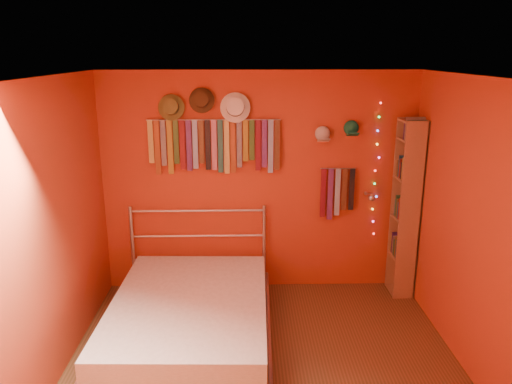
{
  "coord_description": "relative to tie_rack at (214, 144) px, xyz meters",
  "views": [
    {
      "loc": [
        -0.17,
        -3.68,
        2.69
      ],
      "look_at": [
        -0.05,
        0.9,
        1.39
      ],
      "focal_mm": 35.0,
      "sensor_mm": 36.0,
      "label": 1
    }
  ],
  "objects": [
    {
      "name": "left_wall",
      "position": [
        -1.26,
        -1.68,
        -0.47
      ],
      "size": [
        0.02,
        3.5,
        2.5
      ],
      "primitive_type": "cube",
      "color": "#A4371A",
      "rests_on": "ground"
    },
    {
      "name": "bookshelf",
      "position": [
        2.15,
        -0.15,
        -0.7
      ],
      "size": [
        0.25,
        0.34,
        2.0
      ],
      "color": "#926742",
      "rests_on": "ground"
    },
    {
      "name": "ceiling",
      "position": [
        0.49,
        -1.68,
        0.78
      ],
      "size": [
        3.5,
        3.5,
        0.02
      ],
      "primitive_type": "cube",
      "color": "white",
      "rests_on": "back_wall"
    },
    {
      "name": "fedora_white",
      "position": [
        0.23,
        -0.04,
        0.4
      ],
      "size": [
        0.32,
        0.18,
        0.32
      ],
      "rotation": [
        1.36,
        0.0,
        0.0
      ],
      "color": "white",
      "rests_on": "back_wall"
    },
    {
      "name": "right_wall",
      "position": [
        2.24,
        -1.68,
        -0.47
      ],
      "size": [
        0.02,
        3.5,
        2.5
      ],
      "primitive_type": "cube",
      "color": "#A4371A",
      "rests_on": "ground"
    },
    {
      "name": "fedora_olive",
      "position": [
        -0.45,
        -0.03,
        0.4
      ],
      "size": [
        0.28,
        0.15,
        0.28
      ],
      "rotation": [
        1.36,
        0.0,
        0.0
      ],
      "color": "olive",
      "rests_on": "back_wall"
    },
    {
      "name": "small_tie_rack",
      "position": [
        1.36,
        0.0,
        -0.54
      ],
      "size": [
        0.4,
        0.03,
        0.6
      ],
      "color": "#B9B9BE",
      "rests_on": "back_wall"
    },
    {
      "name": "back_wall",
      "position": [
        0.49,
        0.07,
        -0.47
      ],
      "size": [
        3.5,
        0.02,
        2.5
      ],
      "primitive_type": "cube",
      "color": "#A4371A",
      "rests_on": "ground"
    },
    {
      "name": "cap_white",
      "position": [
        1.18,
        0.01,
        0.1
      ],
      "size": [
        0.17,
        0.22,
        0.17
      ],
      "color": "beige",
      "rests_on": "back_wall"
    },
    {
      "name": "tie_rack",
      "position": [
        0.0,
        0.0,
        0.0
      ],
      "size": [
        1.45,
        0.03,
        0.61
      ],
      "color": "#B9B9BE",
      "rests_on": "back_wall"
    },
    {
      "name": "fedora_brown",
      "position": [
        -0.12,
        -0.03,
        0.47
      ],
      "size": [
        0.27,
        0.15,
        0.27
      ],
      "rotation": [
        1.36,
        0.0,
        0.0
      ],
      "color": "#402B17",
      "rests_on": "back_wall"
    },
    {
      "name": "reading_lamp",
      "position": [
        1.7,
        -0.17,
        -0.57
      ],
      "size": [
        0.07,
        0.31,
        0.09
      ],
      "color": "#B9B9BE",
      "rests_on": "back_wall"
    },
    {
      "name": "ground",
      "position": [
        0.49,
        -1.68,
        -1.72
      ],
      "size": [
        3.5,
        3.5,
        0.0
      ],
      "primitive_type": "plane",
      "color": "#523B1C",
      "rests_on": "ground"
    },
    {
      "name": "bed",
      "position": [
        -0.2,
        -1.1,
        -1.48
      ],
      "size": [
        1.6,
        2.13,
        1.02
      ],
      "rotation": [
        0.0,
        0.0,
        -0.03
      ],
      "color": "#B9B9BE",
      "rests_on": "ground"
    },
    {
      "name": "fairy_lights",
      "position": [
        1.8,
        0.03,
        -0.32
      ],
      "size": [
        0.06,
        0.02,
        1.52
      ],
      "color": "#FF3333",
      "rests_on": "back_wall"
    },
    {
      "name": "cap_green",
      "position": [
        1.49,
        0.01,
        0.16
      ],
      "size": [
        0.17,
        0.22,
        0.17
      ],
      "color": "#19724F",
      "rests_on": "back_wall"
    }
  ]
}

